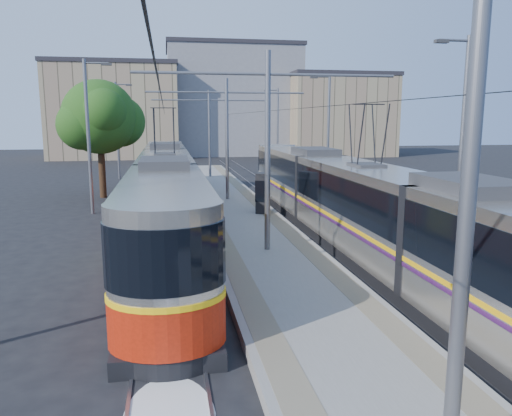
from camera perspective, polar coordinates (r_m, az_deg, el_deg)
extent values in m
plane|color=black|center=(11.12, 9.81, -16.61)|extent=(160.00, 160.00, 0.00)
cube|color=gray|center=(26.98, -2.49, -0.21)|extent=(4.00, 50.00, 0.30)
cube|color=gray|center=(26.80, -5.57, 0.02)|extent=(0.70, 50.00, 0.01)
cube|color=gray|center=(27.18, 0.53, 0.21)|extent=(0.70, 50.00, 0.01)
cube|color=gray|center=(26.79, -11.68, -0.78)|extent=(0.07, 70.00, 0.03)
cube|color=gray|center=(26.78, -8.62, -0.68)|extent=(0.07, 70.00, 0.03)
cube|color=gray|center=(27.53, 3.46, -0.29)|extent=(0.07, 70.00, 0.03)
cube|color=gray|center=(27.89, 6.33, -0.20)|extent=(0.07, 70.00, 0.03)
cube|color=black|center=(24.62, -10.15, -1.24)|extent=(2.30, 29.97, 0.40)
cube|color=#B4AEA5|center=(24.35, -10.27, 2.57)|extent=(2.40, 28.37, 2.90)
cube|color=black|center=(24.29, -10.31, 3.74)|extent=(2.43, 28.37, 1.30)
cube|color=yellow|center=(24.41, -10.24, 1.64)|extent=(2.43, 28.37, 0.12)
cube|color=#B81F0A|center=(24.49, -10.21, 0.48)|extent=(2.42, 28.37, 1.10)
cube|color=#2D2D30|center=(24.20, -10.39, 6.33)|extent=(1.68, 3.00, 0.30)
cube|color=black|center=(19.08, 12.14, -4.62)|extent=(2.30, 31.49, 0.40)
cube|color=#B4AFA5|center=(18.74, 12.32, 0.27)|extent=(2.40, 29.89, 2.90)
cube|color=black|center=(18.66, 12.38, 1.78)|extent=(2.43, 29.89, 1.30)
cube|color=#F8B00D|center=(18.81, 12.28, -0.93)|extent=(2.43, 29.89, 0.12)
cube|color=#42164E|center=(18.83, 12.26, -1.38)|extent=(2.43, 29.89, 0.10)
cube|color=#2D2D30|center=(18.54, 12.51, 5.15)|extent=(1.68, 3.00, 0.30)
cylinder|color=slate|center=(6.47, 22.91, -1.15)|extent=(0.20, 0.20, 7.00)
cylinder|color=slate|center=(17.70, 1.33, 6.30)|extent=(0.20, 0.20, 7.00)
cylinder|color=slate|center=(17.73, 1.37, 15.04)|extent=(9.20, 0.10, 0.10)
cylinder|color=slate|center=(29.54, -3.33, 7.81)|extent=(0.20, 0.20, 7.00)
cylinder|color=slate|center=(29.56, -3.39, 13.05)|extent=(9.20, 0.10, 0.10)
cylinder|color=slate|center=(41.48, -5.33, 8.44)|extent=(0.20, 0.20, 7.00)
cylinder|color=slate|center=(41.49, -5.39, 12.17)|extent=(9.20, 0.10, 0.10)
cylinder|color=black|center=(26.32, -10.53, 11.19)|extent=(0.02, 70.00, 0.02)
cylinder|color=black|center=(27.26, 5.09, 11.28)|extent=(0.02, 70.00, 0.02)
cylinder|color=slate|center=(27.62, -18.60, 7.56)|extent=(0.18, 0.18, 8.00)
cube|color=#2D2D30|center=(27.60, -16.71, 15.46)|extent=(0.50, 0.22, 0.12)
cylinder|color=slate|center=(43.51, -15.56, 8.46)|extent=(0.18, 0.18, 8.00)
cube|color=#2D2D30|center=(43.50, -14.32, 13.46)|extent=(0.50, 0.22, 0.12)
cylinder|color=slate|center=(20.54, 22.45, 6.63)|extent=(0.18, 0.18, 8.00)
cube|color=#2D2D30|center=(20.14, 20.43, 17.42)|extent=(0.50, 0.22, 0.12)
cylinder|color=slate|center=(35.10, 8.24, 8.41)|extent=(0.18, 0.18, 8.00)
cube|color=#2D2D30|center=(34.86, 6.63, 14.61)|extent=(0.50, 0.22, 0.12)
cylinder|color=slate|center=(50.53, 2.48, 8.99)|extent=(0.18, 0.18, 8.00)
cube|color=#2D2D30|center=(50.37, 1.26, 13.26)|extent=(0.50, 0.22, 0.12)
cube|color=black|center=(25.17, 0.76, 1.75)|extent=(0.84, 1.02, 2.03)
cube|color=black|center=(25.15, 0.76, 2.05)|extent=(0.89, 1.07, 1.06)
cylinder|color=#382314|center=(33.47, -17.16, 3.77)|extent=(0.42, 0.42, 3.09)
sphere|color=#133F12|center=(33.29, -17.49, 9.89)|extent=(4.64, 4.64, 4.64)
sphere|color=#133F12|center=(33.94, -15.33, 9.51)|extent=(3.28, 3.28, 3.28)
cube|color=gray|center=(69.62, -15.75, 10.44)|extent=(16.00, 12.00, 11.67)
cube|color=#262328|center=(69.96, -15.99, 15.42)|extent=(16.32, 12.24, 0.50)
cube|color=gray|center=(73.96, -2.80, 11.93)|extent=(18.00, 14.00, 14.69)
cube|color=#262328|center=(74.59, -2.85, 17.77)|extent=(18.36, 14.28, 0.50)
cube|color=gray|center=(71.30, 9.27, 10.24)|extent=(14.00, 10.00, 10.62)
cube|color=#262328|center=(71.54, 9.40, 14.70)|extent=(14.28, 10.20, 0.50)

